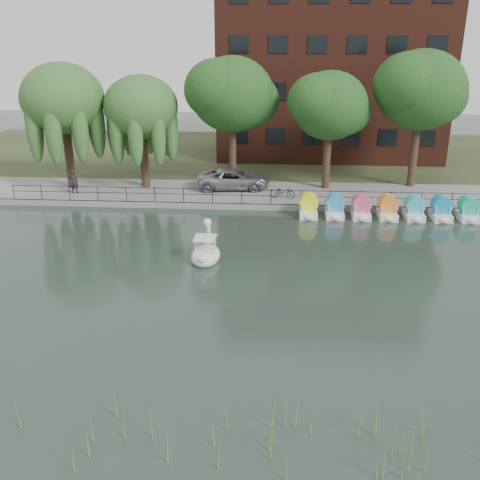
# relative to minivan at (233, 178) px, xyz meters

# --- Properties ---
(ground_plane) EXTENTS (120.00, 120.00, 0.00)m
(ground_plane) POSITION_rel_minivan_xyz_m (0.84, -16.76, -1.25)
(ground_plane) COLOR #38453F
(promenade) EXTENTS (40.00, 6.00, 0.40)m
(promenade) POSITION_rel_minivan_xyz_m (0.84, -0.76, -1.05)
(promenade) COLOR gray
(promenade) RESTS_ON ground_plane
(kerb) EXTENTS (40.00, 0.25, 0.40)m
(kerb) POSITION_rel_minivan_xyz_m (0.84, -3.71, -1.05)
(kerb) COLOR gray
(kerb) RESTS_ON ground_plane
(land_strip) EXTENTS (60.00, 22.00, 0.36)m
(land_strip) POSITION_rel_minivan_xyz_m (0.84, 13.24, -1.07)
(land_strip) COLOR #47512D
(land_strip) RESTS_ON ground_plane
(railing) EXTENTS (32.00, 0.05, 1.00)m
(railing) POSITION_rel_minivan_xyz_m (0.84, -3.51, -0.10)
(railing) COLOR black
(railing) RESTS_ON promenade
(apartment_building) EXTENTS (20.00, 10.07, 18.00)m
(apartment_building) POSITION_rel_minivan_xyz_m (7.84, 13.20, 8.11)
(apartment_building) COLOR #4C1E16
(apartment_building) RESTS_ON land_strip
(willow_left) EXTENTS (5.88, 5.88, 9.01)m
(willow_left) POSITION_rel_minivan_xyz_m (-12.16, -0.26, 5.63)
(willow_left) COLOR #473323
(willow_left) RESTS_ON promenade
(willow_mid) EXTENTS (5.32, 5.32, 8.15)m
(willow_mid) POSITION_rel_minivan_xyz_m (-6.66, 0.24, 5.00)
(willow_mid) COLOR #473323
(willow_mid) RESTS_ON promenade
(broadleaf_center) EXTENTS (6.00, 6.00, 9.25)m
(broadleaf_center) POSITION_rel_minivan_xyz_m (-0.16, 1.24, 5.82)
(broadleaf_center) COLOR #473323
(broadleaf_center) RESTS_ON promenade
(broadleaf_right) EXTENTS (5.40, 5.40, 8.32)m
(broadleaf_right) POSITION_rel_minivan_xyz_m (6.84, 0.74, 5.14)
(broadleaf_right) COLOR #473323
(broadleaf_right) RESTS_ON promenade
(broadleaf_far) EXTENTS (6.30, 6.30, 9.71)m
(broadleaf_far) POSITION_rel_minivan_xyz_m (13.34, 1.74, 6.15)
(broadleaf_far) COLOR #473323
(broadleaf_far) RESTS_ON promenade
(minivan) EXTENTS (3.35, 6.31, 1.69)m
(minivan) POSITION_rel_minivan_xyz_m (0.00, 0.00, 0.00)
(minivan) COLOR gray
(minivan) RESTS_ON promenade
(bicycle) EXTENTS (0.86, 1.79, 1.00)m
(bicycle) POSITION_rel_minivan_xyz_m (3.63, -2.18, -0.35)
(bicycle) COLOR gray
(bicycle) RESTS_ON promenade
(pedestrian) EXTENTS (0.72, 0.49, 1.98)m
(pedestrian) POSITION_rel_minivan_xyz_m (-11.38, -1.93, 0.14)
(pedestrian) COLOR black
(pedestrian) RESTS_ON promenade
(swan_boat) EXTENTS (1.61, 2.55, 2.06)m
(swan_boat) POSITION_rel_minivan_xyz_m (-0.50, -12.45, -0.79)
(swan_boat) COLOR white
(swan_boat) RESTS_ON ground_plane
(pedal_boat_row) EXTENTS (11.35, 1.70, 1.40)m
(pedal_boat_row) POSITION_rel_minivan_xyz_m (10.40, -4.84, -0.64)
(pedal_boat_row) COLOR white
(pedal_boat_row) RESTS_ON ground_plane
(reed_bank) EXTENTS (24.00, 2.40, 1.20)m
(reed_bank) POSITION_rel_minivan_xyz_m (2.84, -26.26, -0.65)
(reed_bank) COLOR #669938
(reed_bank) RESTS_ON ground_plane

